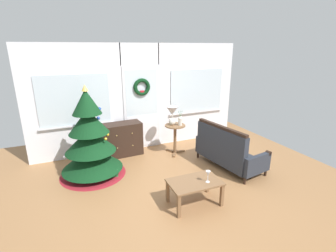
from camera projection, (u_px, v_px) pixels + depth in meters
The scene contains 11 objects.
ground_plane at pixel (177, 186), 4.60m from camera, with size 6.76×6.76×0.00m, color #996B42.
back_wall_with_door at pixel (141, 98), 6.03m from camera, with size 5.20×0.19×2.55m.
christmas_tree at pixel (90, 144), 4.84m from camera, with size 1.29×1.29×1.81m.
dresser_cabinet at pixel (122, 139), 5.83m from camera, with size 0.92×0.48×0.78m.
settee_sofa at pixel (226, 151), 5.21m from camera, with size 0.91×1.60×0.96m.
side_table at pixel (175, 133), 5.87m from camera, with size 0.50×0.48×0.71m.
table_lamp at pixel (172, 113), 5.73m from camera, with size 0.28×0.28×0.44m.
flower_vase at pixel (180, 120), 5.75m from camera, with size 0.11×0.10×0.35m.
coffee_table at pixel (195, 185), 3.98m from camera, with size 0.85×0.53×0.41m.
wine_glass at pixel (208, 174), 3.90m from camera, with size 0.08×0.08×0.20m.
gift_box at pixel (113, 173), 4.91m from camera, with size 0.17×0.16×0.17m, color #266633.
Camera 1 is at (-1.77, -3.64, 2.47)m, focal length 26.54 mm.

